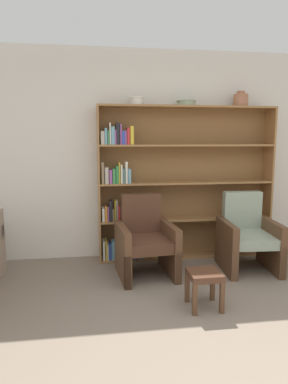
{
  "coord_description": "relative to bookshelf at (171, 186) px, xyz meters",
  "views": [
    {
      "loc": [
        -1.03,
        -1.95,
        1.58
      ],
      "look_at": [
        -0.44,
        2.15,
        0.95
      ],
      "focal_mm": 32.0,
      "sensor_mm": 36.0,
      "label": 1
    }
  ],
  "objects": [
    {
      "name": "ground_plane",
      "position": [
        0.03,
        -2.48,
        -0.97
      ],
      "size": [
        24.0,
        24.0,
        0.0
      ],
      "primitive_type": "plane",
      "color": "#7A6B5B"
    },
    {
      "name": "wall_back",
      "position": [
        0.03,
        0.16,
        0.4
      ],
      "size": [
        12.0,
        0.06,
        2.75
      ],
      "color": "silver",
      "rests_on": "ground"
    },
    {
      "name": "bookshelf",
      "position": [
        0.0,
        0.0,
        0.0
      ],
      "size": [
        2.34,
        0.3,
        2.02
      ],
      "color": "olive",
      "rests_on": "ground"
    },
    {
      "name": "bowl_olive",
      "position": [
        -0.46,
        -0.03,
        1.1
      ],
      "size": [
        0.18,
        0.18,
        0.1
      ],
      "color": "silver",
      "rests_on": "bookshelf"
    },
    {
      "name": "bowl_stoneware",
      "position": [
        0.18,
        -0.03,
        1.09
      ],
      "size": [
        0.26,
        0.26,
        0.07
      ],
      "color": "gray",
      "rests_on": "bookshelf"
    },
    {
      "name": "vase_tall",
      "position": [
        0.92,
        -0.03,
        1.13
      ],
      "size": [
        0.19,
        0.19,
        0.2
      ],
      "color": "#A36647",
      "rests_on": "bookshelf"
    },
    {
      "name": "armchair_leather",
      "position": [
        -0.43,
        -0.58,
        -0.57
      ],
      "size": [
        0.7,
        0.74,
        0.93
      ],
      "rotation": [
        0.0,
        0.0,
        3.24
      ],
      "color": "brown",
      "rests_on": "ground"
    },
    {
      "name": "armchair_cushioned",
      "position": [
        0.84,
        -0.58,
        -0.57
      ],
      "size": [
        0.69,
        0.72,
        0.93
      ],
      "rotation": [
        0.0,
        0.0,
        3.07
      ],
      "color": "brown",
      "rests_on": "ground"
    },
    {
      "name": "footstool",
      "position": [
        -0.0,
        -1.48,
        -0.69
      ],
      "size": [
        0.3,
        0.3,
        0.36
      ],
      "color": "brown",
      "rests_on": "ground"
    }
  ]
}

